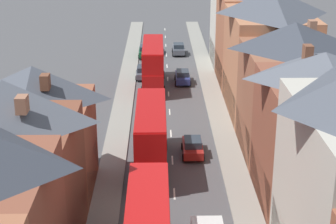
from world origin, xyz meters
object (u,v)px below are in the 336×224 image
car_far_grey (154,47)px  car_parked_right_a (143,72)px  car_near_blue (179,49)px  car_parked_left_a (193,147)px  car_mid_black (145,51)px  double_decker_bus_lead (151,136)px  double_decker_bus_mid_street (153,64)px  car_near_silver (183,77)px

car_far_grey → car_parked_right_a: bearing=-95.9°
car_near_blue → car_parked_left_a: car_near_blue is taller
car_parked_right_a → car_mid_black: 10.40m
double_decker_bus_lead → car_far_grey: 38.53m
car_parked_left_a → car_far_grey: 36.34m
car_parked_left_a → car_far_grey: car_far_grey is taller
double_decker_bus_mid_street → car_parked_right_a: double_decker_bus_mid_street is taller
car_near_blue → car_parked_left_a: 35.35m
car_far_grey → car_mid_black: bearing=-120.4°
car_parked_left_a → car_parked_right_a: size_ratio=0.92×
car_mid_black → car_near_blue: bearing=16.0°
car_near_silver → car_far_grey: 15.37m
car_parked_right_a → car_mid_black: bearing=90.0°
car_parked_right_a → car_far_grey: (1.30, 12.62, 0.06)m
car_near_silver → double_decker_bus_mid_street: bearing=-160.6°
double_decker_bus_lead → car_near_blue: 37.90m
double_decker_bus_mid_street → car_near_blue: bearing=76.8°
car_near_silver → car_parked_right_a: car_near_silver is taller
car_parked_right_a → car_far_grey: size_ratio=0.96×
double_decker_bus_lead → double_decker_bus_mid_street: 22.27m
car_parked_left_a → car_parked_right_a: bearing=101.8°
car_mid_black → car_far_grey: 2.57m
double_decker_bus_lead → car_mid_black: (-1.29, 36.27, -1.96)m
double_decker_bus_mid_street → car_near_silver: size_ratio=2.63×
car_parked_left_a → car_mid_black: size_ratio=0.94×
double_decker_bus_lead → car_near_blue: (3.61, 37.67, -1.99)m
car_parked_right_a → car_near_blue: bearing=67.5°
double_decker_bus_mid_street → car_mid_black: (-1.29, 14.00, -1.96)m
double_decker_bus_mid_street → car_near_silver: (3.61, 1.27, -1.98)m
double_decker_bus_mid_street → car_far_grey: size_ratio=2.45×
double_decker_bus_mid_street → car_far_grey: double_decker_bus_mid_street is taller
double_decker_bus_lead → car_parked_left_a: bearing=32.8°
car_parked_left_a → car_mid_black: bearing=98.2°
car_near_silver → car_parked_left_a: size_ratio=1.06×
car_near_blue → car_far_grey: bearing=167.3°
car_near_silver → car_parked_left_a: 21.22m
car_near_silver → double_decker_bus_lead: bearing=-98.7°
double_decker_bus_mid_street → car_mid_black: 14.19m
double_decker_bus_lead → car_parked_left_a: (3.61, 2.32, -2.01)m
car_near_silver → car_far_grey: bearing=103.5°
car_mid_black → car_far_grey: size_ratio=0.94×
car_near_silver → car_near_blue: bearing=90.0°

